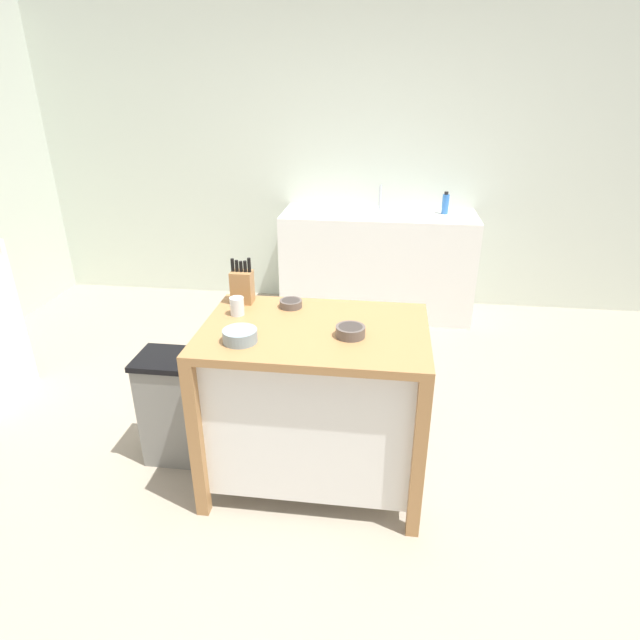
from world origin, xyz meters
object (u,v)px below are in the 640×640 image
(trash_bin, at_px, (176,407))
(sink_faucet, at_px, (380,197))
(knife_block, at_px, (242,286))
(bowl_ceramic_wide, at_px, (350,331))
(kitchen_island, at_px, (315,397))
(bowl_stoneware_deep, at_px, (240,335))
(bottle_dish_soap, at_px, (445,204))
(bowl_ceramic_small, at_px, (291,303))
(drinking_cup, at_px, (237,306))

(trash_bin, height_order, sink_faucet, sink_faucet)
(knife_block, bearing_deg, trash_bin, -151.83)
(knife_block, bearing_deg, bowl_ceramic_wide, -29.36)
(kitchen_island, height_order, bowl_stoneware_deep, bowl_stoneware_deep)
(bottle_dish_soap, bearing_deg, knife_block, -120.42)
(bowl_ceramic_small, height_order, trash_bin, bowl_ceramic_small)
(kitchen_island, distance_m, sink_faucet, 2.48)
(kitchen_island, bearing_deg, sink_faucet, 84.27)
(bowl_stoneware_deep, bearing_deg, bowl_ceramic_small, 69.74)
(bowl_ceramic_wide, distance_m, sink_faucet, 2.48)
(kitchen_island, height_order, bowl_ceramic_wide, bowl_ceramic_wide)
(sink_faucet, bearing_deg, bowl_ceramic_small, -100.34)
(kitchen_island, relative_size, bowl_ceramic_small, 9.28)
(sink_faucet, bearing_deg, bottle_dish_soap, -8.01)
(knife_block, height_order, bottle_dish_soap, knife_block)
(bowl_ceramic_small, xyz_separation_m, trash_bin, (-0.62, -0.16, -0.58))
(bowl_ceramic_wide, bearing_deg, sink_faucet, 88.44)
(knife_block, bearing_deg, sink_faucet, 72.91)
(bowl_stoneware_deep, bearing_deg, knife_block, 103.47)
(bowl_stoneware_deep, relative_size, bowl_ceramic_small, 1.34)
(drinking_cup, height_order, trash_bin, drinking_cup)
(drinking_cup, bearing_deg, bottle_dish_soap, 61.70)
(kitchen_island, xyz_separation_m, bowl_ceramic_small, (-0.16, 0.23, 0.41))
(bowl_ceramic_small, distance_m, trash_bin, 0.87)
(sink_faucet, xyz_separation_m, bottle_dish_soap, (0.55, -0.08, -0.02))
(knife_block, height_order, bowl_ceramic_small, knife_block)
(bowl_stoneware_deep, relative_size, sink_faucet, 0.70)
(trash_bin, bearing_deg, bowl_ceramic_small, 14.34)
(bowl_ceramic_wide, bearing_deg, bottle_dish_soap, 75.47)
(trash_bin, bearing_deg, bottle_dish_soap, 55.14)
(drinking_cup, height_order, bottle_dish_soap, bottle_dish_soap)
(bowl_ceramic_small, bearing_deg, drinking_cup, -152.85)
(kitchen_island, bearing_deg, knife_block, 147.51)
(bowl_stoneware_deep, xyz_separation_m, drinking_cup, (-0.09, 0.29, 0.01))
(bowl_stoneware_deep, height_order, sink_faucet, sink_faucet)
(knife_block, xyz_separation_m, bowl_stoneware_deep, (0.11, -0.45, -0.06))
(knife_block, relative_size, trash_bin, 0.39)
(drinking_cup, relative_size, bottle_dish_soap, 0.48)
(trash_bin, bearing_deg, sink_faucet, 66.44)
(knife_block, bearing_deg, bowl_stoneware_deep, -76.53)
(kitchen_island, height_order, trash_bin, kitchen_island)
(bottle_dish_soap, bearing_deg, sink_faucet, 171.99)
(bowl_ceramic_wide, relative_size, trash_bin, 0.21)
(drinking_cup, relative_size, sink_faucet, 0.41)
(bottle_dish_soap, bearing_deg, kitchen_island, -108.85)
(bowl_ceramic_wide, bearing_deg, bowl_ceramic_small, 137.81)
(knife_block, height_order, bowl_ceramic_wide, knife_block)
(kitchen_island, distance_m, trash_bin, 0.80)
(knife_block, bearing_deg, bottle_dish_soap, 59.58)
(knife_block, xyz_separation_m, bowl_ceramic_wide, (0.59, -0.33, -0.07))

